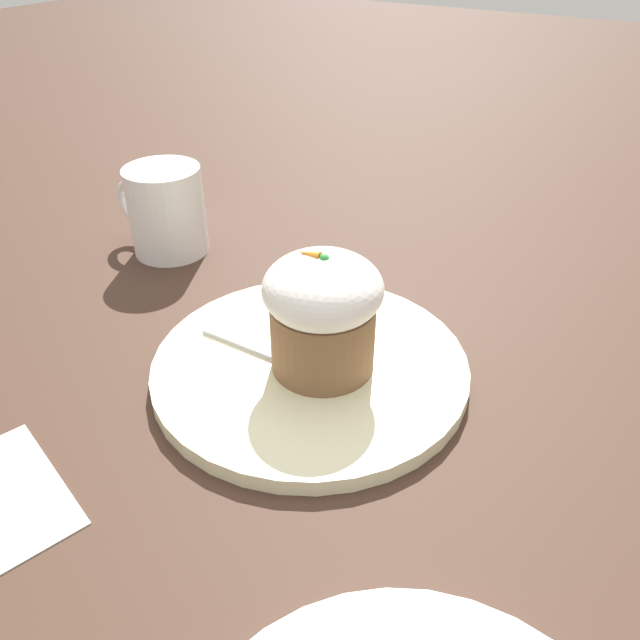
# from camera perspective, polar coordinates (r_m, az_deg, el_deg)

# --- Properties ---
(ground_plane) EXTENTS (4.00, 4.00, 0.00)m
(ground_plane) POSITION_cam_1_polar(r_m,az_deg,el_deg) (0.52, -0.90, -4.85)
(ground_plane) COLOR #3D281E
(dessert_plate) EXTENTS (0.26, 0.26, 0.01)m
(dessert_plate) POSITION_cam_1_polar(r_m,az_deg,el_deg) (0.51, -0.91, -4.26)
(dessert_plate) COLOR beige
(dessert_plate) RESTS_ON ground_plane
(carrot_cake) EXTENTS (0.09, 0.09, 0.10)m
(carrot_cake) POSITION_cam_1_polar(r_m,az_deg,el_deg) (0.47, -0.00, 0.59)
(carrot_cake) COLOR brown
(carrot_cake) RESTS_ON dessert_plate
(spoon) EXTENTS (0.12, 0.03, 0.01)m
(spoon) POSITION_cam_1_polar(r_m,az_deg,el_deg) (0.51, -3.04, -3.62)
(spoon) COLOR silver
(spoon) RESTS_ON dessert_plate
(coffee_cup) EXTENTS (0.11, 0.08, 0.10)m
(coffee_cup) POSITION_cam_1_polar(r_m,az_deg,el_deg) (0.70, -13.95, 9.70)
(coffee_cup) COLOR white
(coffee_cup) RESTS_ON ground_plane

